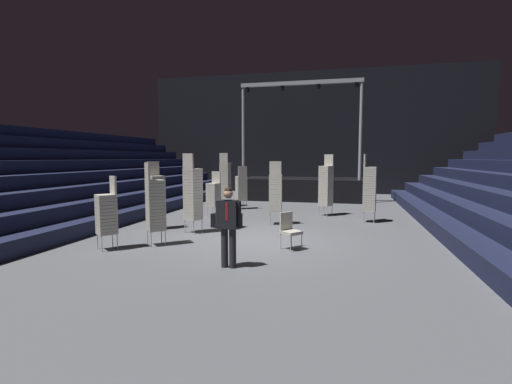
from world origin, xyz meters
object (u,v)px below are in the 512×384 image
(chair_stack_mid_left, at_px, (214,194))
(man_with_tie, at_px, (228,222))
(stage_riser, at_px, (302,187))
(chair_stack_rear_right, at_px, (193,193))
(chair_stack_rear_centre, at_px, (326,185))
(equipment_road_case, at_px, (227,220))
(loose_chair_near_man, at_px, (289,228))
(chair_stack_mid_centre, at_px, (241,188))
(chair_stack_mid_right, at_px, (156,195))
(chair_stack_aisle_left, at_px, (107,213))
(chair_stack_front_right, at_px, (276,193))
(chair_stack_rear_left, at_px, (370,188))
(chair_stack_front_left, at_px, (225,180))
(chair_stack_aisle_right, at_px, (155,204))

(chair_stack_mid_left, bearing_deg, man_with_tie, 128.91)
(stage_riser, bearing_deg, chair_stack_rear_right, -102.43)
(chair_stack_rear_centre, bearing_deg, chair_stack_rear_right, 77.91)
(chair_stack_rear_centre, bearing_deg, equipment_road_case, 76.37)
(loose_chair_near_man, bearing_deg, stage_riser, -136.03)
(chair_stack_mid_centre, distance_m, chair_stack_rear_right, 5.51)
(chair_stack_mid_right, relative_size, chair_stack_aisle_left, 1.18)
(chair_stack_rear_right, bearing_deg, chair_stack_front_right, 61.71)
(chair_stack_mid_left, xyz_separation_m, chair_stack_mid_centre, (0.49, 2.30, 0.08))
(stage_riser, xyz_separation_m, chair_stack_front_right, (0.02, -8.08, 0.42))
(chair_stack_mid_centre, distance_m, chair_stack_rear_left, 5.93)
(man_with_tie, distance_m, chair_stack_mid_left, 7.08)
(chair_stack_rear_left, relative_size, chair_stack_aisle_left, 1.32)
(chair_stack_front_left, distance_m, equipment_road_case, 5.53)
(chair_stack_rear_centre, height_order, chair_stack_aisle_left, chair_stack_rear_centre)
(stage_riser, distance_m, chair_stack_mid_right, 10.50)
(chair_stack_mid_right, distance_m, chair_stack_rear_centre, 6.74)
(chair_stack_front_right, bearing_deg, chair_stack_mid_right, -161.51)
(stage_riser, xyz_separation_m, loose_chair_near_man, (1.03, -11.47, -0.16))
(stage_riser, relative_size, equipment_road_case, 7.37)
(stage_riser, relative_size, chair_stack_mid_centre, 3.38)
(chair_stack_mid_left, xyz_separation_m, chair_stack_aisle_left, (-0.76, -5.76, 0.04))
(chair_stack_front_right, bearing_deg, chair_stack_rear_right, -145.48)
(chair_stack_rear_right, height_order, chair_stack_aisle_right, chair_stack_rear_right)
(stage_riser, distance_m, chair_stack_rear_left, 7.58)
(chair_stack_rear_centre, relative_size, loose_chair_near_man, 2.62)
(chair_stack_front_right, bearing_deg, equipment_road_case, -154.89)
(chair_stack_front_left, distance_m, chair_stack_aisle_left, 8.77)
(stage_riser, relative_size, chair_stack_rear_left, 2.68)
(chair_stack_aisle_right, distance_m, equipment_road_case, 3.19)
(chair_stack_rear_left, relative_size, chair_stack_aisle_right, 1.11)
(man_with_tie, relative_size, loose_chair_near_man, 1.83)
(chair_stack_rear_right, relative_size, equipment_road_case, 2.75)
(chair_stack_front_right, bearing_deg, chair_stack_front_left, 120.52)
(stage_riser, xyz_separation_m, chair_stack_aisle_left, (-3.48, -12.64, 0.25))
(chair_stack_mid_left, relative_size, chair_stack_mid_centre, 0.91)
(chair_stack_front_left, bearing_deg, chair_stack_aisle_right, -82.64)
(chair_stack_front_left, xyz_separation_m, chair_stack_aisle_left, (-0.25, -8.76, -0.34))
(man_with_tie, relative_size, equipment_road_case, 1.92)
(chair_stack_front_right, distance_m, chair_stack_mid_right, 4.05)
(stage_riser, height_order, chair_stack_rear_left, stage_riser)
(man_with_tie, bearing_deg, chair_stack_mid_left, -67.64)
(chair_stack_rear_right, bearing_deg, chair_stack_mid_left, 118.72)
(chair_stack_rear_left, height_order, chair_stack_aisle_left, chair_stack_rear_left)
(man_with_tie, height_order, chair_stack_mid_centre, chair_stack_mid_centre)
(chair_stack_aisle_left, height_order, chair_stack_aisle_right, chair_stack_aisle_right)
(chair_stack_aisle_right, bearing_deg, man_with_tie, 16.02)
(chair_stack_mid_left, bearing_deg, chair_stack_front_right, 172.59)
(chair_stack_rear_centre, distance_m, loose_chair_near_man, 5.92)
(man_with_tie, distance_m, equipment_road_case, 4.68)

